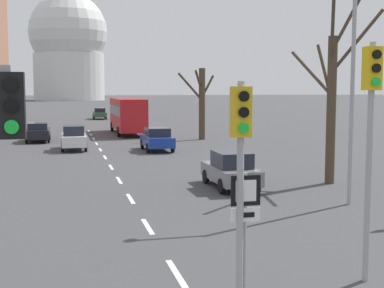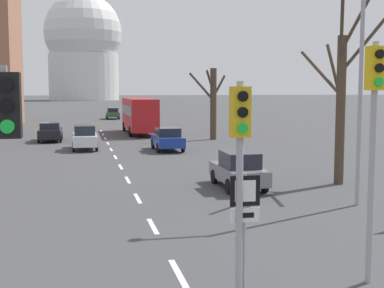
% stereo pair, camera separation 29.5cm
% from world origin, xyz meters
% --- Properties ---
extents(lane_stripe_1, '(0.16, 2.00, 0.01)m').
position_xyz_m(lane_stripe_1, '(0.00, 7.41, 0.00)').
color(lane_stripe_1, silver).
rests_on(lane_stripe_1, ground_plane).
extents(lane_stripe_2, '(0.16, 2.00, 0.01)m').
position_xyz_m(lane_stripe_2, '(0.00, 11.91, 0.00)').
color(lane_stripe_2, silver).
rests_on(lane_stripe_2, ground_plane).
extents(lane_stripe_3, '(0.16, 2.00, 0.01)m').
position_xyz_m(lane_stripe_3, '(0.00, 16.41, 0.00)').
color(lane_stripe_3, silver).
rests_on(lane_stripe_3, ground_plane).
extents(lane_stripe_4, '(0.16, 2.00, 0.01)m').
position_xyz_m(lane_stripe_4, '(0.00, 20.91, 0.00)').
color(lane_stripe_4, silver).
rests_on(lane_stripe_4, ground_plane).
extents(lane_stripe_5, '(0.16, 2.00, 0.01)m').
position_xyz_m(lane_stripe_5, '(0.00, 25.41, 0.00)').
color(lane_stripe_5, silver).
rests_on(lane_stripe_5, ground_plane).
extents(lane_stripe_6, '(0.16, 2.00, 0.01)m').
position_xyz_m(lane_stripe_6, '(0.00, 29.91, 0.00)').
color(lane_stripe_6, silver).
rests_on(lane_stripe_6, ground_plane).
extents(lane_stripe_7, '(0.16, 2.00, 0.01)m').
position_xyz_m(lane_stripe_7, '(0.00, 34.41, 0.00)').
color(lane_stripe_7, silver).
rests_on(lane_stripe_7, ground_plane).
extents(lane_stripe_8, '(0.16, 2.00, 0.01)m').
position_xyz_m(lane_stripe_8, '(0.00, 38.91, 0.00)').
color(lane_stripe_8, silver).
rests_on(lane_stripe_8, ground_plane).
extents(lane_stripe_9, '(0.16, 2.00, 0.01)m').
position_xyz_m(lane_stripe_9, '(0.00, 43.41, 0.00)').
color(lane_stripe_9, silver).
rests_on(lane_stripe_9, ground_plane).
extents(lane_stripe_10, '(0.16, 2.00, 0.01)m').
position_xyz_m(lane_stripe_10, '(0.00, 47.91, 0.00)').
color(lane_stripe_10, silver).
rests_on(lane_stripe_10, ground_plane).
extents(lane_stripe_11, '(0.16, 2.00, 0.01)m').
position_xyz_m(lane_stripe_11, '(0.00, 52.41, 0.00)').
color(lane_stripe_11, silver).
rests_on(lane_stripe_11, ground_plane).
extents(traffic_signal_centre_tall, '(0.36, 0.34, 4.54)m').
position_xyz_m(traffic_signal_centre_tall, '(0.74, 4.91, 3.18)').
color(traffic_signal_centre_tall, '#9E9EA3').
rests_on(traffic_signal_centre_tall, ground_plane).
extents(traffic_signal_near_right, '(0.36, 0.34, 5.42)m').
position_xyz_m(traffic_signal_near_right, '(4.13, 5.90, 3.76)').
color(traffic_signal_near_right, '#9E9EA3').
rests_on(traffic_signal_near_right, ground_plane).
extents(route_sign_post, '(0.60, 0.08, 2.77)m').
position_xyz_m(route_sign_post, '(0.87, 4.96, 1.90)').
color(route_sign_post, '#9E9EA3').
rests_on(route_sign_post, ground_plane).
extents(street_lamp_right, '(2.58, 0.36, 8.47)m').
position_xyz_m(street_lamp_right, '(7.54, 13.41, 5.23)').
color(street_lamp_right, '#9E9EA3').
rests_on(street_lamp_right, ground_plane).
extents(sedan_near_left, '(1.88, 4.54, 1.66)m').
position_xyz_m(sedan_near_left, '(2.62, 75.15, 0.85)').
color(sedan_near_left, '#2D4C33').
rests_on(sedan_near_left, ground_plane).
extents(sedan_near_right, '(1.93, 4.47, 1.60)m').
position_xyz_m(sedan_near_right, '(-4.67, 41.79, 0.82)').
color(sedan_near_right, black).
rests_on(sedan_near_right, ground_plane).
extents(sedan_mid_centre, '(1.78, 4.42, 1.78)m').
position_xyz_m(sedan_mid_centre, '(-1.87, 34.81, 0.90)').
color(sedan_mid_centre, silver).
rests_on(sedan_mid_centre, ground_plane).
extents(sedan_far_left, '(1.93, 4.38, 1.66)m').
position_xyz_m(sedan_far_left, '(3.93, 32.90, 0.85)').
color(sedan_far_left, navy).
rests_on(sedan_far_left, ground_plane).
extents(sedan_far_right, '(1.75, 4.16, 1.64)m').
position_xyz_m(sedan_far_right, '(4.65, 17.75, 0.82)').
color(sedan_far_right, slate).
rests_on(sedan_far_right, ground_plane).
extents(city_bus, '(2.66, 10.80, 3.48)m').
position_xyz_m(city_bus, '(3.57, 47.91, 2.05)').
color(city_bus, red).
rests_on(city_bus, ground_plane).
extents(bare_tree_right_near, '(2.86, 4.41, 9.32)m').
position_xyz_m(bare_tree_right_near, '(9.52, 17.76, 4.08)').
color(bare_tree_right_near, '#473828').
rests_on(bare_tree_right_near, ground_plane).
extents(bare_tree_right_far, '(3.41, 2.10, 6.21)m').
position_xyz_m(bare_tree_right_far, '(9.18, 40.46, 3.33)').
color(bare_tree_right_far, '#473828').
rests_on(bare_tree_right_far, ground_plane).
extents(capitol_dome, '(31.17, 31.17, 44.02)m').
position_xyz_m(capitol_dome, '(0.00, 218.58, 21.44)').
color(capitol_dome, silver).
rests_on(capitol_dome, ground_plane).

